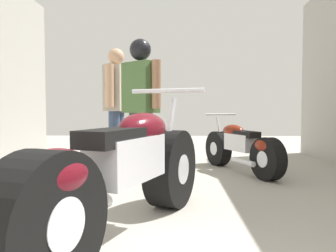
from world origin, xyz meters
TOP-DOWN VIEW (x-y plane):
  - ground_plane at (0.00, 3.20)m, footprint 15.37×15.37m
  - motorcycle_maroon_cruiser at (-0.27, 2.13)m, footprint 1.10×2.21m
  - motorcycle_black_naked at (0.99, 4.58)m, footprint 0.87×1.67m
  - mechanic_in_blue at (-0.80, 4.85)m, footprint 0.32×0.71m
  - mechanic_with_helmet at (-0.37, 4.18)m, footprint 0.59×0.55m

SIDE VIEW (x-z plane):
  - ground_plane at x=0.00m, z-range 0.00..0.00m
  - motorcycle_black_naked at x=0.99m, z-range -0.06..0.75m
  - motorcycle_maroon_cruiser at x=-0.27m, z-range -0.09..0.97m
  - mechanic_in_blue at x=-0.80m, z-range 0.12..1.88m
  - mechanic_with_helmet at x=-0.37m, z-range 0.18..1.94m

